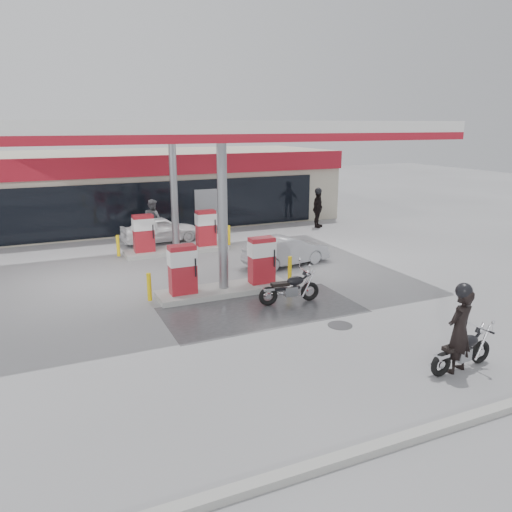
{
  "coord_description": "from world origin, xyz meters",
  "views": [
    {
      "loc": [
        -5.52,
        -12.99,
        5.51
      ],
      "look_at": [
        1.11,
        1.83,
        1.2
      ],
      "focal_mm": 35.0,
      "sensor_mm": 36.0,
      "label": 1
    }
  ],
  "objects_px": {
    "main_motorcycle": "(463,352)",
    "attendant": "(153,220)",
    "biker_main": "(460,331)",
    "parked_motorcycle": "(290,289)",
    "pump_island_near": "(224,272)",
    "hatchback_silver": "(286,251)",
    "pump_island_far": "(176,237)",
    "biker_walking": "(318,209)",
    "sedan_white": "(160,229)"
  },
  "relations": [
    {
      "from": "pump_island_far",
      "to": "main_motorcycle",
      "type": "height_order",
      "value": "pump_island_far"
    },
    {
      "from": "pump_island_far",
      "to": "main_motorcycle",
      "type": "distance_m",
      "value": 13.69
    },
    {
      "from": "pump_island_near",
      "to": "pump_island_far",
      "type": "xyz_separation_m",
      "value": [
        0.0,
        6.0,
        0.0
      ]
    },
    {
      "from": "pump_island_far",
      "to": "biker_walking",
      "type": "height_order",
      "value": "biker_walking"
    },
    {
      "from": "pump_island_far",
      "to": "biker_main",
      "type": "bearing_deg",
      "value": -77.62
    },
    {
      "from": "pump_island_near",
      "to": "sedan_white",
      "type": "xyz_separation_m",
      "value": [
        -0.18,
        8.2,
        -0.08
      ]
    },
    {
      "from": "main_motorcycle",
      "to": "parked_motorcycle",
      "type": "xyz_separation_m",
      "value": [
        -1.54,
        5.54,
        0.03
      ]
    },
    {
      "from": "biker_walking",
      "to": "attendant",
      "type": "bearing_deg",
      "value": 137.38
    },
    {
      "from": "pump_island_near",
      "to": "hatchback_silver",
      "type": "distance_m",
      "value": 4.14
    },
    {
      "from": "sedan_white",
      "to": "pump_island_far",
      "type": "bearing_deg",
      "value": 178.73
    },
    {
      "from": "pump_island_near",
      "to": "pump_island_far",
      "type": "distance_m",
      "value": 6.0
    },
    {
      "from": "main_motorcycle",
      "to": "parked_motorcycle",
      "type": "relative_size",
      "value": 0.93
    },
    {
      "from": "pump_island_near",
      "to": "biker_main",
      "type": "xyz_separation_m",
      "value": [
        2.93,
        -7.35,
        0.29
      ]
    },
    {
      "from": "pump_island_near",
      "to": "attendant",
      "type": "xyz_separation_m",
      "value": [
        -0.36,
        8.8,
        0.29
      ]
    },
    {
      "from": "main_motorcycle",
      "to": "attendant",
      "type": "bearing_deg",
      "value": 97.43
    },
    {
      "from": "hatchback_silver",
      "to": "sedan_white",
      "type": "bearing_deg",
      "value": 21.68
    },
    {
      "from": "pump_island_far",
      "to": "parked_motorcycle",
      "type": "relative_size",
      "value": 2.51
    },
    {
      "from": "main_motorcycle",
      "to": "biker_main",
      "type": "distance_m",
      "value": 0.59
    },
    {
      "from": "attendant",
      "to": "parked_motorcycle",
      "type": "bearing_deg",
      "value": 169.37
    },
    {
      "from": "pump_island_near",
      "to": "biker_main",
      "type": "relative_size",
      "value": 2.58
    },
    {
      "from": "main_motorcycle",
      "to": "pump_island_near",
      "type": "bearing_deg",
      "value": 108.33
    },
    {
      "from": "biker_main",
      "to": "parked_motorcycle",
      "type": "bearing_deg",
      "value": -89.43
    },
    {
      "from": "pump_island_near",
      "to": "main_motorcycle",
      "type": "xyz_separation_m",
      "value": [
        3.12,
        -7.33,
        -0.28
      ]
    },
    {
      "from": "biker_walking",
      "to": "main_motorcycle",
      "type": "bearing_deg",
      "value": -148.01
    },
    {
      "from": "hatchback_silver",
      "to": "biker_walking",
      "type": "relative_size",
      "value": 1.75
    },
    {
      "from": "biker_main",
      "to": "biker_walking",
      "type": "bearing_deg",
      "value": -122.95
    },
    {
      "from": "biker_main",
      "to": "pump_island_near",
      "type": "bearing_deg",
      "value": -81.36
    },
    {
      "from": "pump_island_far",
      "to": "sedan_white",
      "type": "distance_m",
      "value": 2.21
    },
    {
      "from": "main_motorcycle",
      "to": "biker_walking",
      "type": "relative_size",
      "value": 0.94
    },
    {
      "from": "sedan_white",
      "to": "hatchback_silver",
      "type": "relative_size",
      "value": 1.03
    },
    {
      "from": "pump_island_far",
      "to": "biker_main",
      "type": "distance_m",
      "value": 13.67
    },
    {
      "from": "main_motorcycle",
      "to": "biker_walking",
      "type": "distance_m",
      "value": 16.46
    },
    {
      "from": "biker_main",
      "to": "pump_island_far",
      "type": "bearing_deg",
      "value": -90.72
    },
    {
      "from": "parked_motorcycle",
      "to": "sedan_white",
      "type": "distance_m",
      "value": 10.14
    },
    {
      "from": "pump_island_far",
      "to": "attendant",
      "type": "xyz_separation_m",
      "value": [
        -0.36,
        2.8,
        0.29
      ]
    },
    {
      "from": "pump_island_near",
      "to": "hatchback_silver",
      "type": "height_order",
      "value": "pump_island_near"
    },
    {
      "from": "biker_main",
      "to": "biker_walking",
      "type": "height_order",
      "value": "biker_walking"
    },
    {
      "from": "attendant",
      "to": "pump_island_far",
      "type": "bearing_deg",
      "value": 166.3
    },
    {
      "from": "main_motorcycle",
      "to": "parked_motorcycle",
      "type": "bearing_deg",
      "value": 100.83
    },
    {
      "from": "main_motorcycle",
      "to": "hatchback_silver",
      "type": "bearing_deg",
      "value": 82.93
    },
    {
      "from": "biker_main",
      "to": "attendant",
      "type": "bearing_deg",
      "value": -91.59
    },
    {
      "from": "parked_motorcycle",
      "to": "biker_main",
      "type": "bearing_deg",
      "value": -71.19
    },
    {
      "from": "parked_motorcycle",
      "to": "sedan_white",
      "type": "xyz_separation_m",
      "value": [
        -1.76,
        9.99,
        0.16
      ]
    },
    {
      "from": "pump_island_near",
      "to": "attendant",
      "type": "height_order",
      "value": "attendant"
    },
    {
      "from": "hatchback_silver",
      "to": "biker_walking",
      "type": "distance_m",
      "value": 7.84
    },
    {
      "from": "attendant",
      "to": "biker_walking",
      "type": "height_order",
      "value": "biker_walking"
    },
    {
      "from": "biker_main",
      "to": "hatchback_silver",
      "type": "bearing_deg",
      "value": -106.57
    },
    {
      "from": "main_motorcycle",
      "to": "biker_walking",
      "type": "xyz_separation_m",
      "value": [
        5.42,
        15.53,
        0.59
      ]
    },
    {
      "from": "pump_island_near",
      "to": "biker_main",
      "type": "bearing_deg",
      "value": -68.26
    },
    {
      "from": "pump_island_far",
      "to": "biker_main",
      "type": "xyz_separation_m",
      "value": [
        2.93,
        -13.35,
        0.29
      ]
    }
  ]
}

